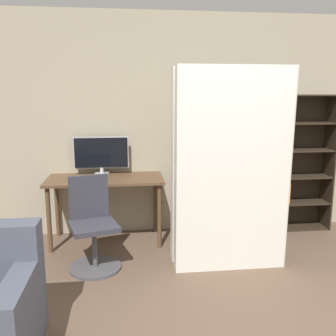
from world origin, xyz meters
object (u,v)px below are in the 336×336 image
Objects in this scene: monitor at (101,154)px; bookshelf at (287,166)px; mattress_far at (226,166)px; mattress_near at (233,171)px; office_chair at (93,232)px.

monitor is 2.35m from bookshelf.
mattress_far reaches higher than monitor.
monitor is at bearing 179.37° from bookshelf.
mattress_near reaches higher than bookshelf.
monitor is 0.71× the size of office_chair.
mattress_far is (-1.03, -0.78, 0.17)m from bookshelf.
mattress_far is (1.37, 0.08, 0.62)m from office_chair.
office_chair is at bearing -93.64° from monitor.
mattress_near is (1.37, -0.18, 0.62)m from office_chair.
mattress_near is at bearing -90.00° from mattress_far.
bookshelf reaches higher than office_chair.
bookshelf is at bearing 19.75° from office_chair.
monitor is 1.54m from mattress_far.
office_chair is 1.52m from mattress_near.
mattress_near is at bearing -39.08° from monitor.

